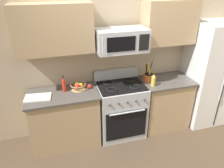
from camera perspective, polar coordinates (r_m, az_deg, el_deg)
The scene contains 15 objects.
ground_plane at distance 3.42m, azimuth 5.69°, elevation -19.12°, with size 16.00×16.00×0.00m, color #473828.
wall_back at distance 3.53m, azimuth 0.70°, elevation 7.75°, with size 8.00×0.10×2.60m, color tan.
counter_left at distance 3.46m, azimuth -12.54°, elevation -9.18°, with size 1.06×0.60×0.91m.
range_oven at distance 3.58m, azimuth 2.32°, elevation -6.75°, with size 0.76×0.64×1.09m.
counter_right at distance 3.89m, azimuth 13.83°, elevation -4.96°, with size 0.85×0.60×0.91m.
refrigerator at distance 4.15m, azimuth 25.14°, elevation 2.39°, with size 0.84×0.71×1.83m.
microwave at distance 3.12m, azimuth 2.57°, elevation 11.75°, with size 0.74×0.44×0.33m.
upper_cabinets_left at distance 3.04m, azimuth -15.50°, elevation 14.12°, with size 1.05×0.34×0.67m.
upper_cabinets_right at distance 3.52m, azimuth 15.22°, elevation 15.80°, with size 0.84×0.34×0.67m.
utensil_crock at distance 3.55m, azimuth 9.87°, elevation 1.89°, with size 0.18×0.18×0.34m.
fruit_basket at distance 3.28m, azimuth -9.14°, elevation -0.59°, with size 0.24×0.24×0.11m.
apple_loose at distance 3.29m, azimuth -6.07°, elevation -0.64°, with size 0.07×0.07×0.07m, color red.
cutting_board at distance 3.21m, azimuth -19.41°, elevation -3.46°, with size 0.37×0.23×0.02m, color silver.
bottle_oil at distance 3.38m, azimuth 11.10°, elevation 1.02°, with size 0.07×0.07×0.22m.
bottle_hot_sauce at distance 3.23m, azimuth -12.88°, elevation -0.11°, with size 0.05×0.05×0.25m.
Camera 1 is at (-0.96, -2.19, 2.45)m, focal length 33.84 mm.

